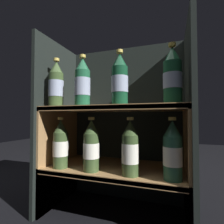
{
  "coord_description": "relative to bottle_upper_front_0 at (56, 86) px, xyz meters",
  "views": [
    {
      "loc": [
        0.29,
        -0.7,
        0.5
      ],
      "look_at": [
        0.0,
        0.13,
        0.53
      ],
      "focal_mm": 28.0,
      "sensor_mm": 36.0,
      "label": 1
    }
  ],
  "objects": [
    {
      "name": "bottle_lower_front_2",
      "position": [
        0.4,
        0.0,
        -0.31
      ],
      "size": [
        0.08,
        0.08,
        0.26
      ],
      "color": "#384C28",
      "rests_on": "shelf_lower"
    },
    {
      "name": "fridge_side_right",
      "position": [
        0.66,
        0.12,
        -0.2
      ],
      "size": [
        0.02,
        0.41,
        0.95
      ],
      "primitive_type": "cube",
      "color": "black",
      "rests_on": "ground_plane"
    },
    {
      "name": "bottle_lower_front_1",
      "position": [
        0.21,
        0.0,
        -0.31
      ],
      "size": [
        0.08,
        0.08,
        0.26
      ],
      "color": "#384C28",
      "rests_on": "shelf_lower"
    },
    {
      "name": "bottle_upper_front_1",
      "position": [
        0.16,
        0.0,
        -0.0
      ],
      "size": [
        0.08,
        0.08,
        0.26
      ],
      "color": "#1E5638",
      "rests_on": "shelf_upper"
    },
    {
      "name": "shelf_upper",
      "position": [
        0.29,
        0.11,
        -0.26
      ],
      "size": [
        0.71,
        0.37,
        0.56
      ],
      "color": "#9E7547",
      "rests_on": "ground_plane"
    },
    {
      "name": "bottle_upper_front_3",
      "position": [
        0.58,
        0.0,
        0.0
      ],
      "size": [
        0.08,
        0.08,
        0.26
      ],
      "color": "#194C2D",
      "rests_on": "shelf_upper"
    },
    {
      "name": "bottle_lower_front_3",
      "position": [
        0.58,
        0.0,
        -0.31
      ],
      "size": [
        0.08,
        0.08,
        0.26
      ],
      "color": "#285B42",
      "rests_on": "shelf_lower"
    },
    {
      "name": "bottle_lower_front_0",
      "position": [
        0.03,
        0.0,
        -0.31
      ],
      "size": [
        0.08,
        0.08,
        0.26
      ],
      "color": "#384C28",
      "rests_on": "shelf_lower"
    },
    {
      "name": "shelf_lower",
      "position": [
        0.29,
        0.11,
        -0.47
      ],
      "size": [
        0.71,
        0.37,
        0.25
      ],
      "color": "#9E7547",
      "rests_on": "ground_plane"
    },
    {
      "name": "bottle_upper_front_0",
      "position": [
        0.0,
        0.0,
        0.0
      ],
      "size": [
        0.08,
        0.08,
        0.26
      ],
      "color": "#384C28",
      "rests_on": "shelf_upper"
    },
    {
      "name": "fridge_side_left",
      "position": [
        -0.07,
        0.12,
        -0.2
      ],
      "size": [
        0.02,
        0.41,
        0.95
      ],
      "primitive_type": "cube",
      "color": "black",
      "rests_on": "ground_plane"
    },
    {
      "name": "bottle_upper_front_2",
      "position": [
        0.35,
        0.0,
        0.0
      ],
      "size": [
        0.08,
        0.08,
        0.26
      ],
      "color": "#144228",
      "rests_on": "shelf_upper"
    },
    {
      "name": "fridge_back_wall",
      "position": [
        0.29,
        0.31,
        -0.2
      ],
      "size": [
        0.75,
        0.02,
        0.95
      ],
      "primitive_type": "cube",
      "color": "black",
      "rests_on": "ground_plane"
    }
  ]
}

